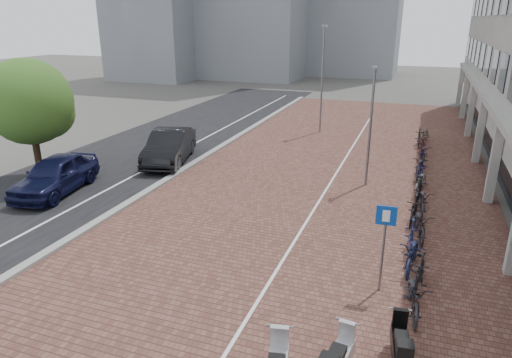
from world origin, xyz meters
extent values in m
plane|color=#474442|center=(0.00, 0.00, 0.00)|extent=(140.00, 140.00, 0.00)
cube|color=brown|center=(2.00, 12.00, 0.01)|extent=(14.50, 42.00, 0.04)
cube|color=black|center=(-9.00, 12.00, 0.01)|extent=(8.00, 50.00, 0.03)
cube|color=gray|center=(-5.10, 12.00, 0.07)|extent=(0.35, 42.00, 0.14)
cube|color=white|center=(-7.00, 12.00, 0.02)|extent=(0.12, 44.00, 0.00)
cube|color=white|center=(2.20, 12.00, 0.04)|extent=(0.10, 30.00, 0.00)
cube|color=black|center=(9.60, 16.00, 1.70)|extent=(0.15, 38.00, 3.20)
cube|color=#A5A5A0|center=(9.40, 16.00, 3.45)|extent=(1.60, 38.00, 0.30)
cube|color=#A5A5A0|center=(8.80, 10.00, 1.70)|extent=(0.35, 0.35, 3.40)
cube|color=#A5A5A0|center=(8.80, 16.00, 1.70)|extent=(0.35, 0.35, 3.40)
cube|color=#A5A5A0|center=(8.80, 22.00, 1.70)|extent=(0.35, 0.35, 3.40)
cube|color=#A5A5A0|center=(8.80, 28.00, 1.70)|extent=(0.35, 0.35, 3.40)
cube|color=#A5A5A0|center=(8.80, 34.00, 1.70)|extent=(0.35, 0.35, 3.40)
imported|color=black|center=(-8.89, 4.86, 0.81)|extent=(2.63, 5.00, 1.62)
imported|color=black|center=(-6.50, 10.50, 0.85)|extent=(3.13, 5.48, 1.71)
cylinder|color=slate|center=(5.21, 1.76, 1.18)|extent=(0.07, 0.07, 2.37)
cube|color=#0C3D9F|center=(5.21, 1.73, 2.31)|extent=(0.54, 0.08, 0.54)
cylinder|color=slate|center=(3.76, 10.40, 2.64)|extent=(0.12, 0.12, 5.27)
cylinder|color=gray|center=(-0.46, 19.83, 3.40)|extent=(0.12, 0.12, 6.80)
cylinder|color=#382619|center=(-10.87, 5.96, 1.23)|extent=(0.32, 0.32, 2.47)
sphere|color=#32581E|center=(-10.87, 5.96, 3.70)|extent=(3.87, 3.87, 3.87)
sphere|color=#32581E|center=(-10.43, 6.49, 3.17)|extent=(2.47, 2.47, 2.47)
imported|color=black|center=(6.12, 1.00, 0.52)|extent=(0.94, 2.05, 1.04)
imported|color=black|center=(6.24, 2.15, 0.53)|extent=(0.72, 1.80, 1.05)
imported|color=#161E3D|center=(6.03, 3.30, 0.52)|extent=(0.92, 2.04, 1.04)
imported|color=#15183B|center=(5.94, 4.45, 0.53)|extent=(0.49, 1.75, 1.05)
imported|color=black|center=(6.18, 5.60, 0.52)|extent=(0.98, 2.05, 1.04)
imported|color=black|center=(5.94, 6.75, 0.53)|extent=(0.69, 1.79, 1.05)
imported|color=#222328|center=(6.25, 7.90, 0.52)|extent=(0.73, 1.99, 1.04)
imported|color=black|center=(6.08, 9.05, 0.53)|extent=(0.61, 1.78, 1.05)
imported|color=#605C58|center=(6.13, 10.20, 0.52)|extent=(1.05, 2.07, 1.04)
imported|color=#17163D|center=(6.07, 11.35, 0.53)|extent=(0.71, 1.79, 1.05)
imported|color=black|center=(6.06, 12.50, 0.52)|extent=(0.87, 2.03, 1.04)
imported|color=black|center=(6.09, 13.65, 0.53)|extent=(0.58, 1.77, 1.05)
imported|color=black|center=(6.16, 14.80, 0.52)|extent=(0.73, 1.99, 1.04)
imported|color=#4A1315|center=(6.04, 15.95, 0.53)|extent=(0.55, 1.76, 1.05)
imported|color=black|center=(6.11, 17.10, 0.52)|extent=(0.69, 1.97, 1.04)
imported|color=black|center=(5.86, 18.25, 0.53)|extent=(0.57, 1.77, 1.05)
imported|color=#5C5954|center=(6.18, 19.40, 0.52)|extent=(1.06, 2.07, 1.04)
camera|label=1|loc=(5.73, -9.80, 7.22)|focal=32.00mm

